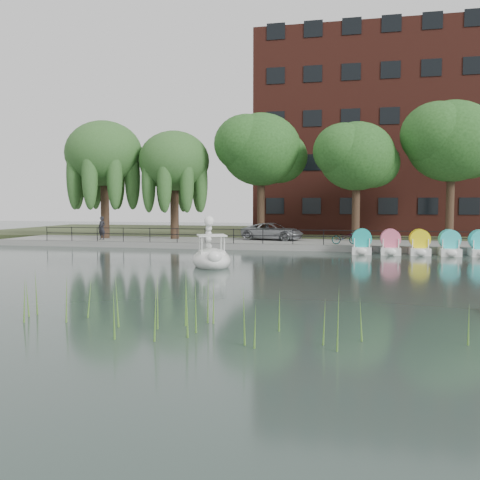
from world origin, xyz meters
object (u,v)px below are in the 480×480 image
(bicycle, at_px, (345,237))
(swan_boat, at_px, (211,256))
(pedestrian, at_px, (102,226))
(minivan, at_px, (273,230))

(bicycle, bearing_deg, swan_boat, 146.95)
(bicycle, relative_size, pedestrian, 0.87)
(bicycle, xyz_separation_m, swan_boat, (-6.17, -10.73, -0.36))
(minivan, distance_m, pedestrian, 12.67)
(minivan, height_order, bicycle, minivan)
(minivan, relative_size, pedestrian, 2.62)
(minivan, bearing_deg, pedestrian, 111.99)
(minivan, xyz_separation_m, swan_boat, (-0.86, -13.60, -0.58))
(pedestrian, xyz_separation_m, swan_boat, (11.58, -11.24, -0.85))
(minivan, height_order, pedestrian, pedestrian)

